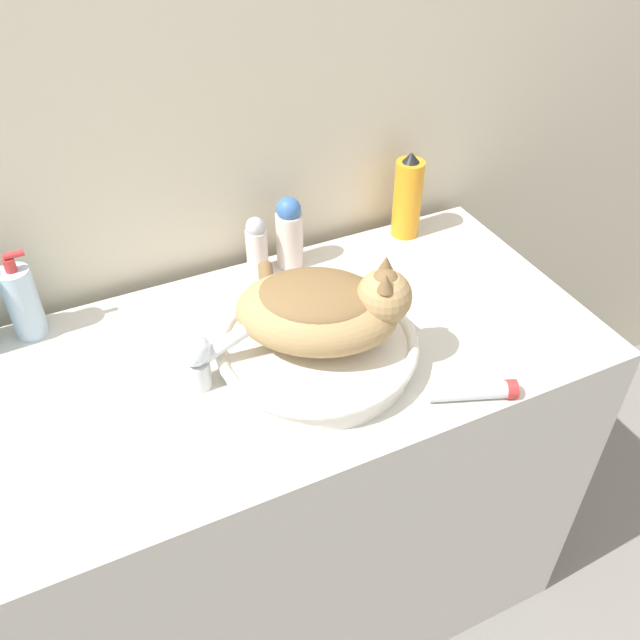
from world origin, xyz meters
name	(u,v)px	position (x,y,z in m)	size (l,w,h in m)	color
wall_back	(204,86)	(0.00, 0.63, 1.20)	(8.00, 0.05, 2.40)	beige
vanity_counter	(291,489)	(0.00, 0.29, 0.42)	(1.16, 0.58, 0.83)	beige
sink_basin	(317,348)	(0.04, 0.24, 0.86)	(0.36, 0.36, 0.05)	white
cat	(323,307)	(0.05, 0.23, 0.95)	(0.33, 0.38, 0.16)	tan
faucet	(202,356)	(-0.16, 0.27, 0.90)	(0.14, 0.06, 0.13)	silver
lotion_bottle_white	(289,232)	(0.12, 0.53, 0.91)	(0.06, 0.06, 0.16)	silver
soap_pump_bottle	(23,302)	(-0.41, 0.53, 0.91)	(0.06, 0.06, 0.18)	silver
deodorant_stick	(257,246)	(0.05, 0.53, 0.90)	(0.04, 0.04, 0.13)	silver
spray_bottle_trigger	(408,197)	(0.40, 0.53, 0.92)	(0.06, 0.06, 0.20)	orange
cream_tube	(474,391)	(0.24, 0.04, 0.85)	(0.15, 0.08, 0.03)	silver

